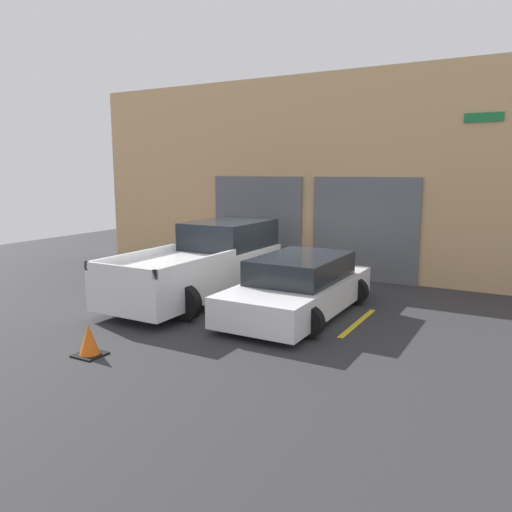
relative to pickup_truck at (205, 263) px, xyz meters
name	(u,v)px	position (x,y,z in m)	size (l,w,h in m)	color
ground_plane	(267,296)	(1.35, 0.73, -0.83)	(28.00, 28.00, 0.00)	#2D2D30
shophouse_building	(319,178)	(1.34, 4.02, 2.07)	(16.08, 0.68, 5.86)	tan
pickup_truck	(205,263)	(0.00, 0.00, 0.00)	(2.43, 5.29, 1.79)	white
sedan_white	(299,287)	(2.70, -0.30, -0.23)	(2.25, 4.46, 1.28)	white
parking_stripe_far_left	(156,292)	(-1.35, -0.33, -0.82)	(0.12, 2.20, 0.01)	gold
parking_stripe_left	(246,306)	(1.35, -0.33, -0.82)	(0.12, 2.20, 0.01)	gold
parking_stripe_centre	(358,322)	(4.04, -0.33, -0.82)	(0.12, 2.20, 0.01)	gold
traffic_cone	(89,341)	(0.64, -4.36, -0.57)	(0.47, 0.47, 0.55)	black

